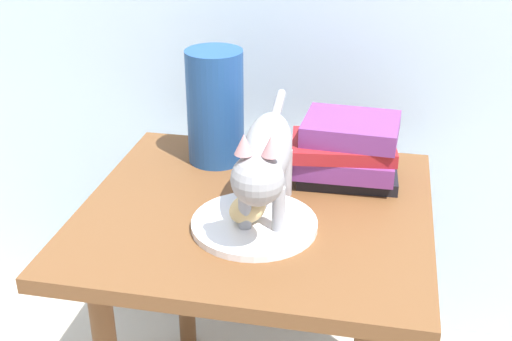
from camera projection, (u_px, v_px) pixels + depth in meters
side_table at (256, 244)px, 1.35m from camera, size 0.68×0.63×0.58m
plate at (254, 224)px, 1.24m from camera, size 0.24×0.24×0.01m
bread_roll at (250, 209)px, 1.22m from camera, size 0.09×0.10×0.05m
cat at (266, 157)px, 1.21m from camera, size 0.11×0.48×0.23m
book_stack at (346, 151)px, 1.39m from camera, size 0.23×0.18×0.14m
green_vase at (215, 107)px, 1.45m from camera, size 0.12×0.12×0.25m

